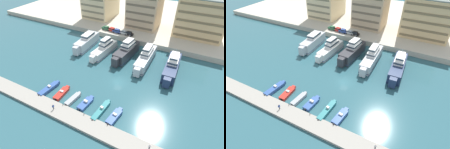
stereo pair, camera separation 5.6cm
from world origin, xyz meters
TOP-DOWN VIEW (x-y plane):
  - ground_plane at (0.00, 0.00)m, footprint 400.00×400.00m
  - quay_promenade at (0.00, 62.00)m, footprint 180.00×70.00m
  - pier_dock at (0.00, -18.73)m, footprint 120.00×4.57m
  - yacht_silver_far_left at (-22.36, 15.19)m, footprint 4.57×17.46m
  - yacht_white_left at (-12.91, 13.74)m, footprint 4.72×16.96m
  - yacht_charcoal_mid_left at (-4.08, 15.65)m, footprint 5.53×17.98m
  - yacht_silver_center_left at (4.14, 14.86)m, footprint 4.16×19.61m
  - yacht_navy_center at (14.04, 13.61)m, footprint 4.86×18.82m
  - motorboat_blue_far_left at (-17.36, -13.22)m, footprint 2.57×8.00m
  - motorboat_red_left at (-12.59, -12.91)m, footprint 2.36×6.64m
  - motorboat_grey_mid_left at (-7.99, -13.33)m, footprint 2.02×6.35m
  - motorboat_blue_center_left at (-3.83, -12.95)m, footprint 2.54×6.21m
  - motorboat_teal_center at (1.39, -13.20)m, footprint 1.98×8.36m
  - motorboat_blue_center_right at (5.58, -13.46)m, footprint 2.58×6.53m
  - car_green_far_left at (-21.44, 30.55)m, footprint 4.25×2.25m
  - car_red_left at (-18.10, 30.28)m, footprint 4.25×2.24m
  - car_blue_mid_left at (-15.26, 29.86)m, footprint 4.18×2.09m
  - car_silver_center_left at (-11.82, 29.90)m, footprint 4.16×2.03m
  - car_black_center at (-9.14, 29.88)m, footprint 4.18×2.08m
  - apartment_block_mid_left at (18.18, 43.70)m, footprint 20.38×12.82m
  - pedestrian_near_edge at (-10.11, -18.95)m, footprint 0.29×0.64m
  - pedestrian_mid_deck at (16.38, -17.84)m, footprint 0.55×0.42m
  - bollard_west at (-8.78, -16.69)m, footprint 0.20×0.20m
  - bollard_west_mid at (-1.74, -16.69)m, footprint 0.20×0.20m
  - bollard_east_mid at (5.30, -16.69)m, footprint 0.20×0.20m

SIDE VIEW (x-z plane):
  - ground_plane at x=0.00m, z-range 0.00..0.00m
  - pier_dock at x=0.00m, z-range 0.00..0.77m
  - motorboat_blue_center_left at x=-3.83m, z-range -0.25..1.17m
  - motorboat_red_left at x=-12.59m, z-range -0.17..1.10m
  - motorboat_grey_mid_left at x=-7.99m, z-range 0.00..0.99m
  - motorboat_teal_center at x=1.39m, z-range -0.28..1.28m
  - motorboat_blue_far_left at x=-17.36m, z-range -0.22..1.31m
  - motorboat_blue_center_right at x=5.58m, z-range -0.19..1.32m
  - quay_promenade at x=0.00m, z-range 0.00..2.18m
  - bollard_west at x=-8.78m, z-range 0.79..1.40m
  - bollard_west_mid at x=-1.74m, z-range 0.79..1.40m
  - bollard_east_mid at x=5.30m, z-range 0.79..1.40m
  - pedestrian_mid_deck at x=16.38m, z-range 0.92..2.55m
  - pedestrian_near_edge at x=-10.11m, z-range 0.92..2.58m
  - yacht_white_left at x=-12.91m, z-range -1.79..6.32m
  - yacht_silver_center_left at x=4.14m, z-range -1.73..6.50m
  - yacht_navy_center at x=14.04m, z-range -1.69..6.47m
  - yacht_silver_far_left at x=-22.36m, z-range -1.35..6.15m
  - yacht_charcoal_mid_left at x=-4.08m, z-range -1.73..6.86m
  - car_green_far_left at x=-21.44m, z-range 2.26..4.06m
  - car_red_left at x=-18.10m, z-range 2.26..4.06m
  - car_blue_mid_left at x=-15.26m, z-range 2.26..4.06m
  - car_silver_center_left at x=-11.82m, z-range 2.26..4.06m
  - car_black_center at x=-9.14m, z-range 2.26..4.06m
  - apartment_block_mid_left at x=18.18m, z-range 1.24..20.27m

